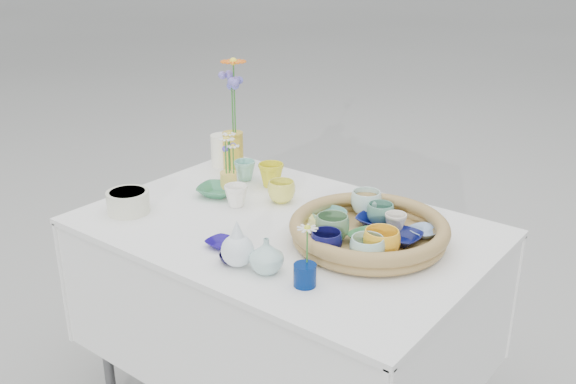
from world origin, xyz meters
The scene contains 32 objects.
wicker_tray centered at (0.28, 0.05, 0.80)m, with size 0.47×0.47×0.08m, color olive, non-canonical shape.
tray_ceramic_0 centered at (0.26, 0.14, 0.80)m, with size 0.13×0.13×0.03m, color navy.
tray_ceramic_1 centered at (0.37, 0.08, 0.80)m, with size 0.12×0.12×0.03m, color #080C41.
tray_ceramic_2 centered at (0.37, -0.04, 0.82)m, with size 0.10×0.10×0.08m, color yellow.
tray_ceramic_3 centered at (0.30, 0.02, 0.80)m, with size 0.11×0.11×0.03m, color #337A3F.
tray_ceramic_4 centered at (0.20, -0.03, 0.82)m, with size 0.10×0.10×0.08m, color #60895E.
tray_ceramic_5 centered at (0.12, 0.07, 0.80)m, with size 0.11×0.11×0.03m, color #79C2B5.
tray_ceramic_6 centered at (0.18, 0.20, 0.82)m, with size 0.10×0.10×0.08m, color silver.
tray_ceramic_7 centered at (0.32, 0.13, 0.81)m, with size 0.07×0.07×0.06m, color silver.
tray_ceramic_8 centered at (0.40, 0.16, 0.79)m, with size 0.09×0.09×0.02m, color #81A1CF.
tray_ceramic_9 centered at (0.24, -0.12, 0.82)m, with size 0.09×0.09×0.07m, color #0D0D41.
tray_ceramic_10 centered at (0.11, -0.02, 0.80)m, with size 0.11×0.11×0.03m, color #FFFD91.
tray_ceramic_11 centered at (0.36, -0.09, 0.82)m, with size 0.10×0.10×0.08m, color #9ECCBE.
tray_ceramic_12 centered at (0.26, 0.16, 0.82)m, with size 0.09×0.09×0.07m, color slate.
loose_ceramic_0 centered at (-0.25, 0.24, 0.81)m, with size 0.09×0.09×0.09m, color gold.
loose_ceramic_1 centered at (-0.12, 0.14, 0.80)m, with size 0.10×0.10×0.07m, color #E4E152.
loose_ceramic_2 centered at (-0.34, 0.05, 0.78)m, with size 0.14×0.14×0.03m, color #317950.
loose_ceramic_3 centered at (-0.22, 0.02, 0.80)m, with size 0.08×0.08×0.07m, color white.
loose_ceramic_4 centered at (-0.05, -0.24, 0.78)m, with size 0.08×0.08×0.02m, color #15076D.
loose_ceramic_5 centered at (-0.37, 0.23, 0.80)m, with size 0.08×0.08×0.07m, color #7FC5B4.
loose_ceramic_6 centered at (0.04, -0.29, 0.78)m, with size 0.08×0.08×0.02m, color black.
fluted_bowl centered at (-0.47, -0.24, 0.80)m, with size 0.14×0.14×0.07m, color beige, non-canonical shape.
bud_vase_paleblue centered at (0.07, -0.29, 0.84)m, with size 0.09×0.09×0.14m, color white, non-canonical shape.
bud_vase_seafoam centered at (0.15, -0.27, 0.81)m, with size 0.09×0.09×0.10m, color #A4CAC3.
bud_vase_cobalt centered at (0.28, -0.27, 0.80)m, with size 0.06×0.06×0.06m, color #001A58.
single_daisy centered at (0.27, -0.25, 0.87)m, with size 0.06×0.06×0.12m, color silver, non-canonical shape.
tall_vase_yellow centered at (-0.48, 0.29, 0.84)m, with size 0.08×0.08×0.15m, color gold.
gerbera centered at (-0.47, 0.30, 1.05)m, with size 0.11×0.11×0.29m, color orange, non-canonical shape.
hydrangea centered at (-0.48, 0.30, 1.01)m, with size 0.08×0.08×0.27m, color #7065CC, non-canonical shape.
white_pitcher centered at (-0.55, 0.30, 0.83)m, with size 0.13×0.09×0.12m, color white, non-canonical shape.
daisy_cup centered at (-0.35, 0.12, 0.80)m, with size 0.06×0.06×0.06m, color #FFCE58.
daisy_posy centered at (-0.34, 0.12, 0.90)m, with size 0.08×0.08×0.14m, color white, non-canonical shape.
Camera 1 is at (1.14, -1.46, 1.61)m, focal length 40.00 mm.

